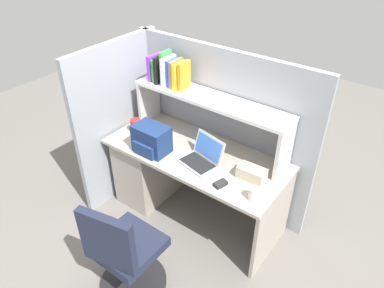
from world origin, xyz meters
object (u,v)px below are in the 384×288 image
laptop (202,157)px  computer_mouse (220,184)px  paper_cup (254,194)px  office_chair (125,256)px  tissue_box (252,173)px  backpack (151,140)px  snack_canister (136,126)px

laptop → computer_mouse: (0.28, -0.15, -0.03)m
paper_cup → office_chair: office_chair is taller
computer_mouse → paper_cup: paper_cup is taller
computer_mouse → paper_cup: bearing=20.2°
laptop → tissue_box: bearing=8.0°
computer_mouse → office_chair: office_chair is taller
laptop → backpack: size_ratio=1.20×
snack_canister → office_chair: bearing=-51.7°
backpack → computer_mouse: 0.73m
computer_mouse → snack_canister: 1.06m
paper_cup → tissue_box: 0.24m
laptop → snack_canister: bearing=178.5°
office_chair → snack_canister: bearing=-63.6°
paper_cup → tissue_box: bearing=123.0°
tissue_box → snack_canister: size_ratio=1.72×
laptop → computer_mouse: laptop is taller
paper_cup → snack_canister: snack_canister is taller
laptop → snack_canister: laptop is taller
paper_cup → office_chair: size_ratio=0.11×
laptop → tissue_box: 0.43m
tissue_box → office_chair: (-0.48, -0.95, -0.39)m
computer_mouse → tissue_box: bearing=72.3°
backpack → office_chair: bearing=-62.8°
computer_mouse → tissue_box: (0.15, 0.21, 0.03)m
tissue_box → snack_canister: snack_canister is taller
backpack → snack_canister: size_ratio=2.34×
tissue_box → laptop: bearing=-173.9°
snack_canister → office_chair: office_chair is taller
backpack → snack_canister: (-0.32, 0.14, -0.05)m
laptop → backpack: 0.47m
office_chair → backpack: bearing=-74.7°
paper_cup → office_chair: bearing=-128.9°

